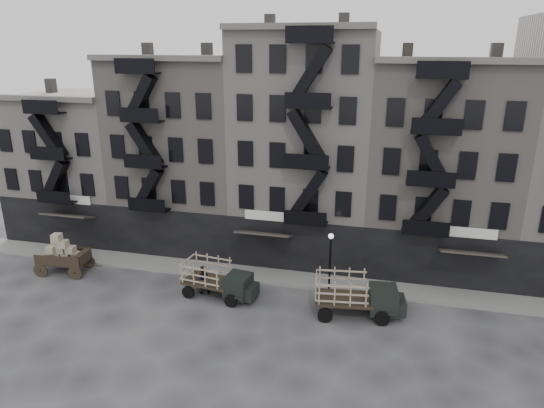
% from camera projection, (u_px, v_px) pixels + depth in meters
% --- Properties ---
extents(ground, '(140.00, 140.00, 0.00)m').
position_uv_depth(ground, '(278.00, 305.00, 31.48)').
color(ground, '#38383A').
rests_on(ground, ground).
extents(sidewalk, '(55.00, 2.50, 0.15)m').
position_uv_depth(sidewalk, '(289.00, 278.00, 34.91)').
color(sidewalk, slate).
rests_on(sidewalk, ground).
extents(building_west, '(10.00, 11.35, 13.20)m').
position_uv_depth(building_west, '(85.00, 163.00, 43.14)').
color(building_west, '#A9A39C').
rests_on(building_west, ground).
extents(building_midwest, '(10.00, 11.35, 16.20)m').
position_uv_depth(building_midwest, '(188.00, 152.00, 40.40)').
color(building_midwest, gray).
rests_on(building_midwest, ground).
extents(building_center, '(10.00, 11.35, 18.20)m').
position_uv_depth(building_center, '(307.00, 146.00, 37.82)').
color(building_center, '#A9A39C').
rests_on(building_center, ground).
extents(building_mideast, '(10.00, 11.35, 16.20)m').
position_uv_depth(building_mideast, '(439.00, 166.00, 35.88)').
color(building_mideast, gray).
rests_on(building_mideast, ground).
extents(lamp_post, '(0.36, 0.36, 4.28)m').
position_uv_depth(lamp_post, '(330.00, 254.00, 32.31)').
color(lamp_post, black).
rests_on(lamp_post, ground).
extents(wagon, '(3.90, 2.36, 3.15)m').
position_uv_depth(wagon, '(61.00, 250.00, 35.42)').
color(wagon, black).
rests_on(wagon, ground).
extents(stake_truck_west, '(5.22, 2.62, 2.52)m').
position_uv_depth(stake_truck_west, '(218.00, 277.00, 32.15)').
color(stake_truck_west, black).
rests_on(stake_truck_west, ground).
extents(stake_truck_east, '(5.67, 2.84, 2.74)m').
position_uv_depth(stake_truck_east, '(357.00, 293.00, 29.87)').
color(stake_truck_east, black).
rests_on(stake_truck_east, ground).
extents(pedestrian_west, '(0.68, 0.69, 1.60)m').
position_uv_depth(pedestrian_west, '(53.00, 254.00, 37.13)').
color(pedestrian_west, black).
rests_on(pedestrian_west, ground).
extents(pedestrian_mid, '(1.19, 1.08, 1.98)m').
position_uv_depth(pedestrian_mid, '(203.00, 279.00, 32.76)').
color(pedestrian_mid, black).
rests_on(pedestrian_mid, ground).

